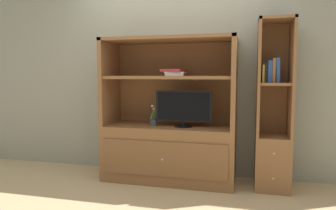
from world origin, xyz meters
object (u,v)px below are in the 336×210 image
at_px(bookshelf_tall, 273,132).
at_px(upright_book_row, 271,71).
at_px(potted_plant, 153,120).
at_px(media_console, 169,137).
at_px(magazine_stack, 175,72).
at_px(tv_monitor, 183,108).

height_order(bookshelf_tall, upright_book_row, bookshelf_tall).
bearing_deg(potted_plant, media_console, 8.75).
height_order(potted_plant, bookshelf_tall, bookshelf_tall).
bearing_deg(media_console, bookshelf_tall, 0.17).
xyz_separation_m(magazine_stack, bookshelf_tall, (1.10, 0.01, -0.65)).
height_order(tv_monitor, magazine_stack, magazine_stack).
bearing_deg(bookshelf_tall, magazine_stack, -179.61).
bearing_deg(upright_book_row, magazine_stack, 179.83).
distance_m(potted_plant, upright_book_row, 1.43).
distance_m(magazine_stack, upright_book_row, 1.06).
distance_m(tv_monitor, bookshelf_tall, 1.02).
bearing_deg(upright_book_row, potted_plant, -179.07).
xyz_separation_m(bookshelf_tall, upright_book_row, (-0.04, -0.01, 0.66)).
bearing_deg(magazine_stack, media_console, 176.52).
xyz_separation_m(potted_plant, bookshelf_tall, (1.36, 0.03, -0.09)).
bearing_deg(potted_plant, bookshelf_tall, 1.35).
bearing_deg(potted_plant, tv_monitor, -3.27).
relative_size(media_console, magazine_stack, 4.92).
distance_m(media_console, magazine_stack, 0.76).
bearing_deg(tv_monitor, bookshelf_tall, 3.07).
height_order(media_console, tv_monitor, media_console).
bearing_deg(magazine_stack, tv_monitor, -21.72).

